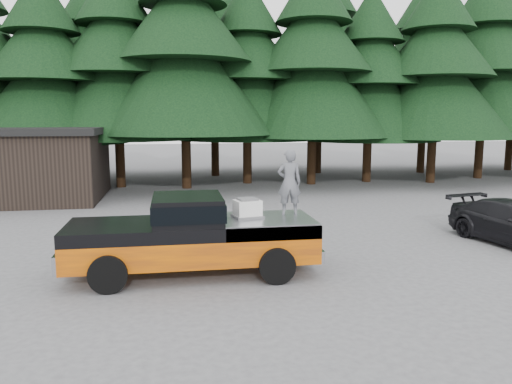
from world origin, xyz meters
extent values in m
plane|color=#4D4D50|center=(0.00, 0.00, 0.00)|extent=(120.00, 120.00, 0.00)
cube|color=black|center=(-1.40, -0.45, 1.62)|extent=(1.66, 1.90, 0.59)
cube|color=silver|center=(0.04, -0.35, 1.54)|extent=(0.69, 0.62, 0.41)
imported|color=#595B61|center=(1.13, -0.14, 2.15)|extent=(0.64, 0.46, 1.64)
cube|color=black|center=(-9.00, 12.00, 1.50)|extent=(8.00, 6.00, 3.00)
cube|color=black|center=(-9.00, 12.00, 3.15)|extent=(8.40, 6.40, 0.30)
camera|label=1|loc=(-1.73, -12.12, 3.75)|focal=35.00mm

